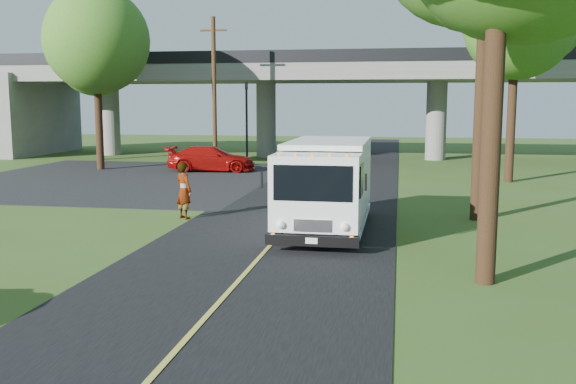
% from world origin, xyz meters
% --- Properties ---
extents(ground, '(120.00, 120.00, 0.00)m').
position_xyz_m(ground, '(0.00, 0.00, 0.00)').
color(ground, '#394F1C').
rests_on(ground, ground).
extents(road, '(7.00, 90.00, 0.02)m').
position_xyz_m(road, '(0.00, 10.00, 0.01)').
color(road, black).
rests_on(road, ground).
extents(parking_lot, '(16.00, 18.00, 0.01)m').
position_xyz_m(parking_lot, '(-11.00, 18.00, 0.01)').
color(parking_lot, black).
rests_on(parking_lot, ground).
extents(lane_line, '(0.12, 90.00, 0.01)m').
position_xyz_m(lane_line, '(0.00, 10.00, 0.03)').
color(lane_line, gold).
rests_on(lane_line, road).
extents(overpass, '(54.00, 10.00, 7.30)m').
position_xyz_m(overpass, '(0.00, 32.00, 4.56)').
color(overpass, slate).
rests_on(overpass, ground).
extents(traffic_signal, '(0.18, 0.22, 5.20)m').
position_xyz_m(traffic_signal, '(-6.00, 26.00, 3.20)').
color(traffic_signal, black).
rests_on(traffic_signal, ground).
extents(utility_pole, '(1.60, 0.26, 9.00)m').
position_xyz_m(utility_pole, '(-7.50, 24.00, 4.59)').
color(utility_pole, '#472D19').
rests_on(utility_pole, ground).
extents(tree_right_far, '(5.77, 5.67, 10.99)m').
position_xyz_m(tree_right_far, '(9.21, 19.84, 8.30)').
color(tree_right_far, '#382314').
rests_on(tree_right_far, ground).
extents(tree_left_lot, '(5.60, 5.50, 10.50)m').
position_xyz_m(tree_left_lot, '(-13.79, 21.84, 7.90)').
color(tree_left_lot, '#382314').
rests_on(tree_left_lot, ground).
extents(tree_left_far, '(5.26, 5.16, 9.89)m').
position_xyz_m(tree_left_far, '(-16.79, 27.84, 7.45)').
color(tree_left_far, '#382314').
rests_on(tree_left_far, ground).
extents(step_van, '(2.52, 6.73, 2.82)m').
position_xyz_m(step_van, '(1.31, 6.23, 1.53)').
color(step_van, white).
rests_on(step_van, ground).
extents(red_sedan, '(5.26, 2.61, 1.47)m').
position_xyz_m(red_sedan, '(-7.21, 22.21, 0.73)').
color(red_sedan, '#9C0C09').
rests_on(red_sedan, ground).
extents(pedestrian, '(0.86, 0.81, 1.98)m').
position_xyz_m(pedestrian, '(-3.80, 7.47, 0.99)').
color(pedestrian, gray).
rests_on(pedestrian, ground).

